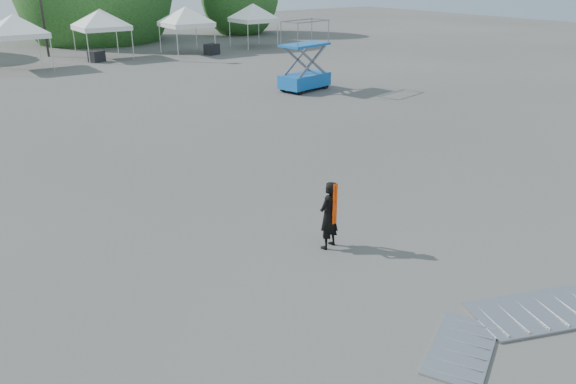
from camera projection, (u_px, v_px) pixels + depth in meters
ground at (250, 217)px, 14.34m from camera, size 120.00×120.00×0.00m
tent_e at (14, 18)px, 33.98m from camera, size 4.65×4.65×3.88m
tent_f at (100, 13)px, 38.17m from camera, size 4.60×4.60×3.88m
tent_g at (185, 10)px, 40.43m from camera, size 4.50×4.50×3.88m
tent_h at (253, 7)px, 43.79m from camera, size 4.17×4.17×3.88m
man at (329, 215)px, 12.50m from camera, size 0.66×0.54×1.58m
scissor_lift at (305, 56)px, 28.51m from camera, size 2.92×1.88×3.48m
barrier_left at (461, 348)px, 9.34m from camera, size 2.11×1.70×0.06m
barrier_mid at (539, 312)px, 10.31m from camera, size 2.75×2.03×0.08m
crate_mid at (97, 56)px, 37.74m from camera, size 1.15×1.03×0.73m
crate_east at (212, 49)px, 40.91m from camera, size 1.17×1.04×0.76m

